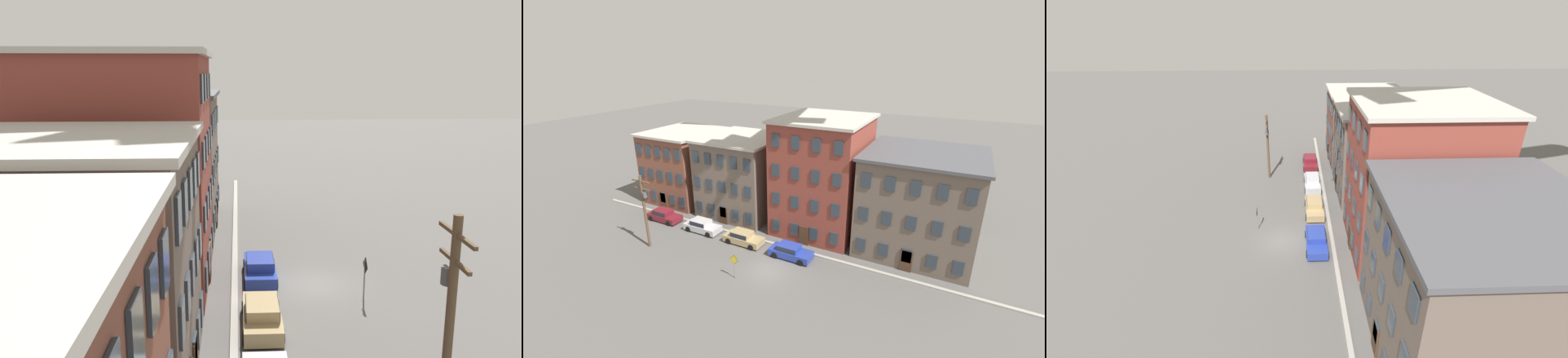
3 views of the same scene
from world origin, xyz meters
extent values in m
plane|color=#565451|center=(0.00, 0.00, 0.00)|extent=(200.00, 200.00, 0.00)
cube|color=#9E998E|center=(0.00, 4.50, 0.08)|extent=(56.00, 0.36, 0.16)
cube|color=brown|center=(-19.60, 10.76, 4.70)|extent=(8.33, 9.53, 9.40)
cube|color=#B7B2A8|center=(-19.60, 10.76, 9.55)|extent=(8.83, 10.03, 0.30)
cube|color=#2D3842|center=(-22.93, 5.94, 1.57)|extent=(0.90, 0.10, 1.40)
cube|color=#2D3842|center=(-22.93, 5.94, 4.70)|extent=(0.90, 0.10, 1.40)
cube|color=#2D3842|center=(-22.93, 5.94, 7.83)|extent=(0.90, 0.10, 1.40)
cube|color=#2D3842|center=(-21.27, 5.94, 1.57)|extent=(0.90, 0.10, 1.40)
cube|color=#2D3842|center=(-21.27, 5.94, 4.70)|extent=(0.90, 0.10, 1.40)
cube|color=#2D3842|center=(-21.27, 5.94, 7.83)|extent=(0.90, 0.10, 1.40)
cube|color=#2D3842|center=(-19.60, 5.94, 1.57)|extent=(0.90, 0.10, 1.40)
cube|color=#2D3842|center=(-19.60, 5.94, 4.70)|extent=(0.90, 0.10, 1.40)
cube|color=#2D3842|center=(-19.60, 5.94, 7.83)|extent=(0.90, 0.10, 1.40)
cube|color=#2D3842|center=(-17.93, 5.94, 1.57)|extent=(0.90, 0.10, 1.40)
cube|color=#2D3842|center=(-17.93, 5.94, 4.70)|extent=(0.90, 0.10, 1.40)
cube|color=#2D3842|center=(-17.93, 5.94, 7.83)|extent=(0.90, 0.10, 1.40)
cube|color=#2D3842|center=(-16.27, 5.94, 1.57)|extent=(0.90, 0.10, 1.40)
cube|color=#2D3842|center=(-16.27, 5.94, 4.70)|extent=(0.90, 0.10, 1.40)
cube|color=#2D3842|center=(-16.27, 5.94, 7.83)|extent=(0.90, 0.10, 1.40)
cube|color=#472D1E|center=(-19.60, 5.94, 1.10)|extent=(1.10, 0.10, 2.20)
cube|color=#66564C|center=(-9.69, 10.73, 4.81)|extent=(9.13, 9.45, 9.63)
cube|color=#B7B2A8|center=(-9.69, 10.73, 9.78)|extent=(9.63, 9.95, 0.30)
cube|color=#2D3842|center=(-13.34, 5.94, 1.60)|extent=(0.90, 0.10, 1.40)
cube|color=#2D3842|center=(-13.34, 5.94, 4.81)|extent=(0.90, 0.10, 1.40)
cube|color=#2D3842|center=(-13.34, 5.94, 8.02)|extent=(0.90, 0.10, 1.40)
cube|color=#2D3842|center=(-11.52, 5.94, 1.60)|extent=(0.90, 0.10, 1.40)
cube|color=#2D3842|center=(-11.52, 5.94, 4.81)|extent=(0.90, 0.10, 1.40)
cube|color=#2D3842|center=(-11.52, 5.94, 8.02)|extent=(0.90, 0.10, 1.40)
cube|color=#2D3842|center=(-9.69, 5.94, 1.60)|extent=(0.90, 0.10, 1.40)
cube|color=#2D3842|center=(-9.69, 5.94, 4.81)|extent=(0.90, 0.10, 1.40)
cube|color=#2D3842|center=(-9.69, 5.94, 8.02)|extent=(0.90, 0.10, 1.40)
cube|color=#2D3842|center=(-7.86, 5.94, 1.60)|extent=(0.90, 0.10, 1.40)
cube|color=#2D3842|center=(-7.86, 5.94, 4.81)|extent=(0.90, 0.10, 1.40)
cube|color=#2D3842|center=(-7.86, 5.94, 8.02)|extent=(0.90, 0.10, 1.40)
cube|color=#2D3842|center=(-6.04, 5.94, 1.60)|extent=(0.90, 0.10, 1.40)
cube|color=#2D3842|center=(-6.04, 5.94, 4.81)|extent=(0.90, 0.10, 1.40)
cube|color=#2D3842|center=(-6.04, 5.94, 8.02)|extent=(0.90, 0.10, 1.40)
cube|color=#472D1E|center=(-9.69, 5.94, 1.10)|extent=(1.10, 0.10, 2.20)
cube|color=brown|center=(1.02, 11.01, 6.42)|extent=(9.05, 10.02, 12.85)
cube|color=#B7B2A8|center=(1.02, 11.01, 13.00)|extent=(9.55, 10.52, 0.30)
cube|color=#2D3842|center=(-2.38, 5.94, 1.61)|extent=(0.90, 0.10, 1.40)
cube|color=#2D3842|center=(-2.38, 5.94, 4.82)|extent=(0.90, 0.10, 1.40)
cube|color=#2D3842|center=(-2.38, 5.94, 8.03)|extent=(0.90, 0.10, 1.40)
cube|color=#2D3842|center=(-2.38, 5.94, 11.24)|extent=(0.90, 0.10, 1.40)
cube|color=#2D3842|center=(-0.11, 5.94, 1.61)|extent=(0.90, 0.10, 1.40)
cube|color=#2D3842|center=(-0.11, 5.94, 4.82)|extent=(0.90, 0.10, 1.40)
cube|color=#2D3842|center=(-0.11, 5.94, 8.03)|extent=(0.90, 0.10, 1.40)
cube|color=#2D3842|center=(-0.11, 5.94, 11.24)|extent=(0.90, 0.10, 1.40)
cube|color=#2D3842|center=(2.15, 5.94, 1.61)|extent=(0.90, 0.10, 1.40)
cube|color=#2D3842|center=(2.15, 5.94, 4.82)|extent=(0.90, 0.10, 1.40)
cube|color=#2D3842|center=(2.15, 5.94, 8.03)|extent=(0.90, 0.10, 1.40)
cube|color=#2D3842|center=(2.15, 5.94, 11.24)|extent=(0.90, 0.10, 1.40)
cube|color=#2D3842|center=(4.41, 5.94, 1.61)|extent=(0.90, 0.10, 1.40)
cube|color=#2D3842|center=(4.41, 5.94, 4.82)|extent=(0.90, 0.10, 1.40)
cube|color=#2D3842|center=(4.41, 5.94, 8.03)|extent=(0.90, 0.10, 1.40)
cube|color=#2D3842|center=(4.41, 5.94, 11.24)|extent=(0.90, 0.10, 1.40)
cube|color=#472D1E|center=(1.02, 5.94, 1.10)|extent=(1.10, 0.10, 2.20)
cube|color=#66564C|center=(11.65, 11.28, 5.10)|extent=(10.97, 10.56, 10.20)
cube|color=#4C4C51|center=(11.65, 11.28, 10.35)|extent=(11.47, 11.06, 0.30)
cube|color=#2D3842|center=(7.26, 5.94, 1.70)|extent=(0.90, 0.10, 1.40)
cube|color=#2D3842|center=(7.26, 5.94, 5.10)|extent=(0.90, 0.10, 1.40)
cube|color=#2D3842|center=(7.26, 5.94, 8.50)|extent=(0.90, 0.10, 1.40)
cube|color=#2D3842|center=(9.45, 5.94, 1.70)|extent=(0.90, 0.10, 1.40)
cube|color=#2D3842|center=(9.45, 5.94, 5.10)|extent=(0.90, 0.10, 1.40)
cube|color=#2D3842|center=(9.45, 5.94, 8.50)|extent=(0.90, 0.10, 1.40)
cube|color=#2D3842|center=(11.65, 5.94, 1.70)|extent=(0.90, 0.10, 1.40)
cube|color=#2D3842|center=(11.65, 5.94, 5.10)|extent=(0.90, 0.10, 1.40)
cube|color=#2D3842|center=(11.65, 5.94, 8.50)|extent=(0.90, 0.10, 1.40)
cube|color=#2D3842|center=(13.84, 5.94, 5.10)|extent=(0.90, 0.10, 1.40)
cube|color=#2D3842|center=(13.84, 5.94, 8.50)|extent=(0.90, 0.10, 1.40)
cube|color=#2D3842|center=(16.04, 5.94, 8.50)|extent=(0.90, 0.10, 1.40)
cube|color=#472D1E|center=(11.65, 5.94, 1.10)|extent=(1.10, 0.10, 2.20)
cube|color=maroon|center=(-16.73, 3.25, 0.53)|extent=(4.40, 1.80, 0.70)
cube|color=maroon|center=(-16.93, 3.25, 1.15)|extent=(2.20, 1.51, 0.55)
cube|color=#1E232D|center=(-16.93, 3.25, 1.15)|extent=(2.02, 1.58, 0.48)
cylinder|color=black|center=(-15.28, 4.10, 0.33)|extent=(0.66, 0.22, 0.66)
cylinder|color=black|center=(-15.28, 2.40, 0.33)|extent=(0.66, 0.22, 0.66)
cylinder|color=black|center=(-18.18, 4.10, 0.33)|extent=(0.66, 0.22, 0.66)
cylinder|color=black|center=(-18.18, 2.40, 0.33)|extent=(0.66, 0.22, 0.66)
cube|color=#B7B7BC|center=(-10.69, 3.24, 0.53)|extent=(4.40, 1.80, 0.70)
cube|color=#B7B7BC|center=(-10.89, 3.24, 1.15)|extent=(2.20, 1.51, 0.55)
cube|color=#1E232D|center=(-10.89, 3.24, 1.15)|extent=(2.02, 1.58, 0.48)
cylinder|color=black|center=(-9.24, 4.09, 0.33)|extent=(0.66, 0.22, 0.66)
cylinder|color=black|center=(-9.24, 2.39, 0.33)|extent=(0.66, 0.22, 0.66)
cylinder|color=black|center=(-12.14, 4.09, 0.33)|extent=(0.66, 0.22, 0.66)
cylinder|color=black|center=(-12.14, 2.39, 0.33)|extent=(0.66, 0.22, 0.66)
cube|color=tan|center=(-4.90, 3.16, 0.53)|extent=(4.40, 1.80, 0.70)
cube|color=tan|center=(-5.10, 3.16, 1.15)|extent=(2.20, 1.51, 0.55)
cube|color=#1E232D|center=(-5.10, 3.16, 1.15)|extent=(2.02, 1.58, 0.48)
cylinder|color=black|center=(-3.45, 4.01, 0.33)|extent=(0.66, 0.22, 0.66)
cylinder|color=black|center=(-3.45, 2.31, 0.33)|extent=(0.66, 0.22, 0.66)
cylinder|color=black|center=(-6.35, 4.01, 0.33)|extent=(0.66, 0.22, 0.66)
cylinder|color=black|center=(-6.35, 2.31, 0.33)|extent=(0.66, 0.22, 0.66)
cube|color=#233899|center=(0.95, 3.01, 0.53)|extent=(4.40, 1.80, 0.70)
cube|color=#233899|center=(0.75, 3.01, 1.15)|extent=(2.20, 1.51, 0.55)
cube|color=#1E232D|center=(0.75, 3.01, 1.15)|extent=(2.02, 1.58, 0.48)
cylinder|color=black|center=(2.40, 3.86, 0.33)|extent=(0.66, 0.22, 0.66)
cylinder|color=black|center=(2.40, 2.16, 0.33)|extent=(0.66, 0.22, 0.66)
cylinder|color=black|center=(-0.50, 3.86, 0.33)|extent=(0.66, 0.22, 0.66)
cylinder|color=black|center=(-0.50, 2.16, 0.33)|extent=(0.66, 0.22, 0.66)
cylinder|color=slate|center=(-2.10, -2.46, 1.13)|extent=(0.08, 0.08, 2.27)
cube|color=yellow|center=(-2.10, -2.49, 1.96)|extent=(0.87, 0.03, 0.87)
cube|color=black|center=(-2.10, -2.48, 1.96)|extent=(0.94, 0.02, 0.94)
cylinder|color=brown|center=(-13.56, -2.05, 4.03)|extent=(0.28, 0.28, 8.07)
cube|color=brown|center=(-13.56, -2.05, 7.47)|extent=(2.40, 0.12, 0.12)
cube|color=brown|center=(-13.56, -2.05, 6.67)|extent=(2.00, 0.12, 0.12)
cylinder|color=#515156|center=(-13.21, -2.05, 6.07)|extent=(0.44, 0.44, 0.55)
camera|label=1|loc=(-27.25, 4.25, 12.10)|focal=35.00mm
camera|label=2|loc=(14.58, -24.56, 19.55)|focal=24.00mm
camera|label=3|loc=(26.31, 1.25, 19.14)|focal=24.00mm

